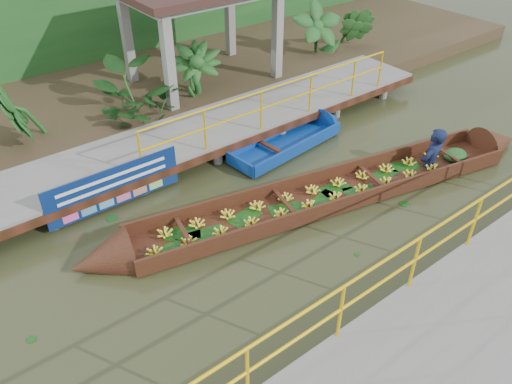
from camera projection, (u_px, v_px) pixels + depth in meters
ground at (253, 237)px, 9.86m from camera, size 80.00×80.00×0.00m
land_strip at (97, 98)px, 14.56m from camera, size 30.00×8.00×0.45m
far_dock at (166, 146)px, 11.80m from camera, size 16.00×2.06×1.66m
near_dock at (475, 340)px, 7.48m from camera, size 18.00×2.40×1.73m
foliage_backdrop at (53, 16)px, 15.13m from camera, size 30.00×0.80×4.00m
vendor_boat at (346, 184)px, 10.87m from camera, size 10.94×3.32×2.41m
moored_blue_boat at (309, 132)px, 13.00m from camera, size 3.73×1.33×0.87m
blue_banner at (114, 187)px, 10.29m from camera, size 2.92×0.04×0.91m
tropical_plants at (191, 74)px, 13.54m from camera, size 14.18×1.18×1.47m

